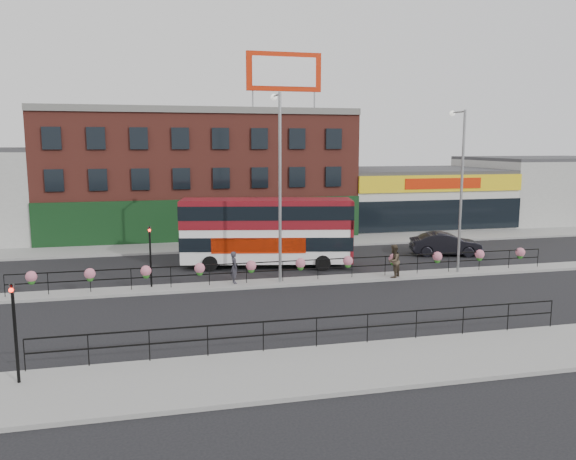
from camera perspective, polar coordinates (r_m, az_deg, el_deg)
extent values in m
plane|color=black|center=(31.12, 1.27, -5.37)|extent=(120.00, 120.00, 0.00)
cube|color=#959592|center=(20.25, 10.04, -13.15)|extent=(60.00, 4.00, 0.15)
cube|color=#959592|center=(42.57, -2.78, -1.44)|extent=(60.00, 4.00, 0.15)
cube|color=#959592|center=(31.10, 1.27, -5.24)|extent=(60.00, 1.60, 0.15)
cube|color=gold|center=(22.26, 7.66, -11.23)|extent=(60.00, 0.10, 0.01)
cube|color=gold|center=(22.10, 7.83, -11.38)|extent=(60.00, 0.10, 0.01)
cube|color=brown|center=(49.41, -9.11, 5.62)|extent=(25.00, 12.00, 10.00)
cube|color=#3F3F42|center=(49.41, -9.26, 11.59)|extent=(25.00, 12.00, 0.30)
cube|color=black|center=(43.68, -8.42, 0.89)|extent=(25.00, 0.25, 3.40)
cube|color=silver|center=(54.81, 12.32, 3.20)|extent=(15.00, 12.00, 5.00)
cube|color=#3F3F42|center=(54.63, 12.41, 5.97)|extent=(15.00, 12.00, 0.30)
cube|color=yellow|center=(49.27, 15.44, 4.59)|extent=(15.00, 0.25, 1.40)
cube|color=red|center=(49.16, 15.50, 4.58)|extent=(7.00, 0.10, 0.90)
cube|color=black|center=(49.52, 15.31, 1.47)|extent=(15.00, 0.25, 2.60)
cube|color=#B0B0AB|center=(62.55, 24.66, 3.73)|extent=(14.50, 12.00, 6.00)
cube|color=#3F3F42|center=(62.40, 24.84, 6.61)|extent=(14.50, 12.00, 0.30)
cube|color=red|center=(45.70, -0.41, 15.78)|extent=(6.00, 0.25, 3.00)
cube|color=white|center=(45.56, -0.37, 15.81)|extent=(5.10, 0.04, 2.25)
cylinder|color=gray|center=(44.99, -3.60, 13.06)|extent=(0.12, 0.12, 1.40)
cylinder|color=gray|center=(46.10, 2.70, 12.97)|extent=(0.12, 0.12, 1.40)
cube|color=black|center=(30.84, 1.28, -3.12)|extent=(30.00, 0.05, 0.05)
cube|color=black|center=(30.94, 1.28, -4.02)|extent=(30.00, 0.05, 0.05)
cylinder|color=black|center=(30.92, -26.86, -5.09)|extent=(0.04, 0.04, 1.10)
cylinder|color=black|center=(30.50, -23.20, -5.03)|extent=(0.04, 0.04, 1.10)
cylinder|color=black|center=(30.21, -19.45, -4.94)|extent=(0.04, 0.04, 1.10)
cylinder|color=black|center=(30.05, -15.64, -4.84)|extent=(0.04, 0.04, 1.10)
cylinder|color=black|center=(30.02, -11.82, -4.71)|extent=(0.04, 0.04, 1.10)
cylinder|color=black|center=(30.12, -8.00, -4.56)|extent=(0.04, 0.04, 1.10)
cylinder|color=black|center=(30.36, -4.23, -4.39)|extent=(0.04, 0.04, 1.10)
cylinder|color=black|center=(30.73, -0.54, -4.21)|extent=(0.04, 0.04, 1.10)
cylinder|color=black|center=(31.22, 3.06, -4.02)|extent=(0.04, 0.04, 1.10)
cylinder|color=black|center=(31.82, 6.52, -3.81)|extent=(0.04, 0.04, 1.10)
cylinder|color=black|center=(32.54, 9.85, -3.61)|extent=(0.04, 0.04, 1.10)
cylinder|color=black|center=(33.37, 13.01, -3.40)|extent=(0.04, 0.04, 1.10)
cylinder|color=black|center=(34.29, 16.02, -3.19)|extent=(0.04, 0.04, 1.10)
cylinder|color=black|center=(35.30, 18.86, -2.99)|extent=(0.04, 0.04, 1.10)
cylinder|color=black|center=(36.39, 21.53, -2.79)|extent=(0.04, 0.04, 1.10)
cylinder|color=black|center=(37.56, 24.05, -2.60)|extent=(0.04, 0.04, 1.10)
sphere|color=#C96A80|center=(30.55, -24.63, -4.32)|extent=(0.56, 0.56, 0.56)
sphere|color=#266C1E|center=(30.60, -24.60, -4.74)|extent=(0.36, 0.36, 0.36)
sphere|color=#C96A80|center=(30.12, -19.49, -4.20)|extent=(0.56, 0.56, 0.56)
sphere|color=#266C1E|center=(30.17, -19.46, -4.63)|extent=(0.36, 0.36, 0.36)
sphere|color=#C96A80|center=(29.93, -14.24, -4.05)|extent=(0.56, 0.56, 0.56)
sphere|color=#266C1E|center=(29.98, -14.22, -4.47)|extent=(0.36, 0.36, 0.36)
sphere|color=#C96A80|center=(30.00, -8.97, -3.85)|extent=(0.56, 0.56, 0.56)
sphere|color=#266C1E|center=(30.05, -8.96, -4.28)|extent=(0.36, 0.36, 0.36)
sphere|color=#C96A80|center=(30.31, -3.77, -3.63)|extent=(0.56, 0.56, 0.56)
sphere|color=#266C1E|center=(30.36, -3.77, -4.06)|extent=(0.36, 0.36, 0.36)
sphere|color=#C96A80|center=(30.87, 1.28, -3.39)|extent=(0.56, 0.56, 0.56)
sphere|color=#266C1E|center=(30.92, 1.28, -3.81)|extent=(0.36, 0.36, 0.36)
sphere|color=#C96A80|center=(31.66, 6.11, -3.13)|extent=(0.56, 0.56, 0.56)
sphere|color=#266C1E|center=(31.70, 6.10, -3.54)|extent=(0.36, 0.36, 0.36)
sphere|color=#C96A80|center=(32.66, 10.67, -2.87)|extent=(0.56, 0.56, 0.56)
sphere|color=#266C1E|center=(32.70, 10.66, -3.26)|extent=(0.36, 0.36, 0.36)
sphere|color=#C96A80|center=(33.85, 14.94, -2.61)|extent=(0.56, 0.56, 0.56)
sphere|color=#266C1E|center=(33.90, 14.92, -2.99)|extent=(0.36, 0.36, 0.36)
sphere|color=#C96A80|center=(35.22, 18.89, -2.35)|extent=(0.56, 0.56, 0.56)
sphere|color=#266C1E|center=(35.27, 18.87, -2.72)|extent=(0.36, 0.36, 0.36)
sphere|color=#C96A80|center=(36.75, 22.53, -2.10)|extent=(0.56, 0.56, 0.56)
sphere|color=#266C1E|center=(36.79, 22.51, -2.46)|extent=(0.36, 0.36, 0.36)
cube|color=black|center=(20.89, 2.93, -8.91)|extent=(20.00, 0.05, 0.05)
cube|color=black|center=(21.05, 2.92, -10.19)|extent=(20.00, 0.05, 0.05)
cylinder|color=black|center=(20.79, -25.22, -11.45)|extent=(0.04, 0.04, 1.10)
cylinder|color=black|center=(20.46, -19.62, -11.44)|extent=(0.04, 0.04, 1.10)
cylinder|color=black|center=(20.32, -13.90, -11.32)|extent=(0.04, 0.04, 1.10)
cylinder|color=black|center=(20.37, -8.17, -11.08)|extent=(0.04, 0.04, 1.10)
cylinder|color=black|center=(20.63, -2.53, -10.75)|extent=(0.04, 0.04, 1.10)
cylinder|color=black|center=(21.07, 2.91, -10.33)|extent=(0.04, 0.04, 1.10)
cylinder|color=black|center=(21.68, 8.07, -9.85)|extent=(0.04, 0.04, 1.10)
cylinder|color=black|center=(22.46, 12.90, -9.33)|extent=(0.04, 0.04, 1.10)
cylinder|color=black|center=(23.38, 17.36, -8.78)|extent=(0.04, 0.04, 1.10)
cylinder|color=black|center=(24.43, 21.44, -8.24)|extent=(0.04, 0.04, 1.10)
cylinder|color=black|center=(25.60, 25.17, -7.70)|extent=(0.04, 0.04, 1.10)
cube|color=white|center=(34.67, -2.19, -0.09)|extent=(10.66, 4.43, 3.78)
cube|color=maroon|center=(34.52, -2.20, 1.69)|extent=(10.73, 4.50, 1.70)
cube|color=black|center=(34.78, -2.18, -1.17)|extent=(10.75, 4.52, 0.85)
cube|color=black|center=(34.51, -2.20, 1.92)|extent=(10.78, 4.55, 0.85)
cube|color=maroon|center=(34.43, -2.21, 3.06)|extent=(10.66, 4.43, 0.11)
cube|color=maroon|center=(34.99, 6.27, -0.06)|extent=(0.69, 2.41, 3.78)
cube|color=red|center=(33.61, -3.01, -1.60)|extent=(5.56, 1.19, 0.94)
cylinder|color=black|center=(34.05, -7.94, -3.41)|extent=(0.98, 0.47, 0.94)
cylinder|color=black|center=(36.35, -7.53, -2.63)|extent=(0.98, 0.47, 0.94)
cylinder|color=black|center=(33.96, 3.56, -3.37)|extent=(0.98, 0.47, 0.94)
cylinder|color=black|center=(36.27, 3.23, -2.59)|extent=(0.98, 0.47, 0.94)
imported|color=black|center=(40.03, 15.72, -1.38)|extent=(4.04, 5.58, 1.57)
imported|color=#33323B|center=(30.32, -5.48, -3.81)|extent=(0.72, 0.54, 1.74)
imported|color=#45392A|center=(32.07, 10.68, -3.10)|extent=(1.62, 1.62, 1.88)
cylinder|color=gray|center=(29.81, -0.82, 4.14)|extent=(0.16, 0.16, 10.10)
cylinder|color=gray|center=(30.57, -1.15, 13.54)|extent=(0.10, 1.51, 0.10)
sphere|color=silver|center=(31.30, -1.45, 13.33)|extent=(0.36, 0.36, 0.36)
cylinder|color=gray|center=(33.78, 17.20, 3.65)|extent=(0.15, 0.15, 9.34)
cylinder|color=gray|center=(34.32, 16.94, 11.40)|extent=(0.09, 1.40, 0.09)
sphere|color=silver|center=(34.93, 16.35, 11.29)|extent=(0.34, 0.34, 0.34)
cylinder|color=black|center=(19.63, -25.96, -9.44)|extent=(0.10, 0.10, 3.20)
imported|color=black|center=(19.21, -26.27, -4.89)|extent=(0.15, 0.18, 0.90)
sphere|color=#FF190C|center=(19.14, -26.32, -5.50)|extent=(0.14, 0.14, 0.14)
cylinder|color=black|center=(30.19, -13.80, -2.66)|extent=(0.10, 0.10, 3.20)
imported|color=black|center=(29.92, -13.91, 0.34)|extent=(0.15, 0.18, 0.90)
sphere|color=#FF190C|center=(29.83, -13.90, -0.03)|extent=(0.14, 0.14, 0.14)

